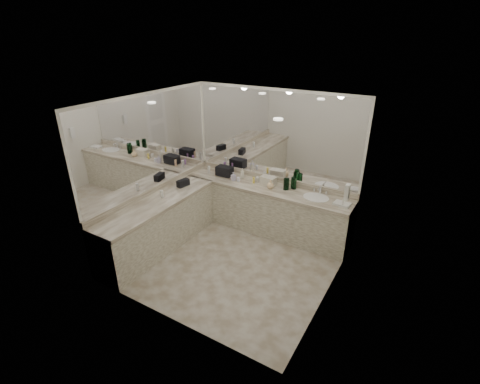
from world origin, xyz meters
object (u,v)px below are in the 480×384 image
Objects in this scene: sink at (316,198)px; soap_bottle_a at (242,174)px; wall_phone at (347,192)px; hand_towel at (342,204)px; black_toiletry_bag at (224,171)px; cream_cosmetic_case at (268,180)px; soap_bottle_b at (233,176)px; soap_bottle_c at (270,184)px.

soap_bottle_a reaches higher than sink.
wall_phone is 0.64m from hand_towel.
cream_cosmetic_case is at bearing 3.38° from black_toiletry_bag.
sink is 1.60m from soap_bottle_b.
soap_bottle_a is (0.36, 0.06, 0.01)m from black_toiletry_bag.
wall_phone is at bearing -71.68° from hand_towel.
wall_phone is 2.22m from soap_bottle_a.
black_toiletry_bag is at bearing 177.94° from hand_towel.
sink is 0.84m from soap_bottle_c.
hand_towel is at bearing 0.68° from soap_bottle_b.
hand_towel is (0.46, -0.05, 0.03)m from sink.
soap_bottle_a is at bearing 9.92° from black_toiletry_bag.
soap_bottle_a reaches higher than cream_cosmetic_case.
soap_bottle_b reaches higher than hand_towel.
soap_bottle_c is at bearing -4.52° from black_toiletry_bag.
black_toiletry_bag is at bearing 175.48° from soap_bottle_c.
cream_cosmetic_case is at bearing 159.41° from wall_phone.
black_toiletry_bag is 1.93× the size of soap_bottle_c.
hand_towel is (1.41, -0.14, -0.06)m from cream_cosmetic_case.
sink is at bearing 2.82° from soap_bottle_b.
soap_bottle_c is at bearing -45.07° from cream_cosmetic_case.
wall_phone is (0.61, -0.50, 0.46)m from sink.
wall_phone reaches higher than soap_bottle_c.
hand_towel reaches higher than sink.
wall_phone reaches higher than hand_towel.
soap_bottle_b reaches higher than cream_cosmetic_case.
cream_cosmetic_case is 0.67m from soap_bottle_b.
cream_cosmetic_case is (-1.55, 0.58, -0.37)m from wall_phone.
hand_towel is 1.57× the size of soap_bottle_b.
cream_cosmetic_case is 1.06× the size of hand_towel.
soap_bottle_b is at bearing -177.18° from sink.
cream_cosmetic_case is (-0.95, 0.08, 0.08)m from sink.
soap_bottle_a reaches higher than hand_towel.
wall_phone is 0.87× the size of cream_cosmetic_case.
soap_bottle_a is (-0.56, 0.01, 0.02)m from cream_cosmetic_case.
soap_bottle_c is (0.76, 0.03, -0.00)m from soap_bottle_b.
soap_bottle_b is 1.02× the size of soap_bottle_c.
soap_bottle_a reaches higher than black_toiletry_bag.
cream_cosmetic_case is 0.56m from soap_bottle_a.
wall_phone is 1.21× the size of soap_bottle_a.
hand_towel is 1.97m from soap_bottle_a.
soap_bottle_b is at bearing -117.92° from soap_bottle_a.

